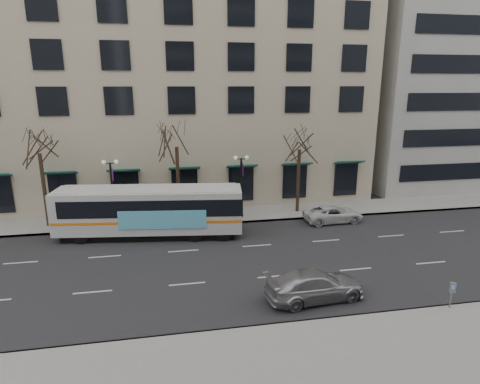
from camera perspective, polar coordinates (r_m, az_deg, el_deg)
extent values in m
plane|color=black|center=(24.99, -7.82, -10.38)|extent=(160.00, 160.00, 0.00)
cube|color=gray|center=(33.80, -0.08, -3.19)|extent=(80.00, 4.00, 0.15)
cube|color=tan|center=(43.60, -12.57, 16.51)|extent=(40.00, 20.00, 24.00)
cube|color=#999993|center=(54.92, 28.26, 20.58)|extent=(25.00, 20.00, 35.00)
cylinder|color=black|center=(33.63, -26.05, 0.10)|extent=(0.28, 0.28, 5.74)
cylinder|color=black|center=(32.31, -8.78, 1.12)|extent=(0.28, 0.28, 5.95)
cylinder|color=black|center=(34.10, 8.27, 1.46)|extent=(0.28, 0.28, 5.46)
cylinder|color=black|center=(32.13, -17.65, -0.38)|extent=(0.16, 0.16, 5.00)
cylinder|color=black|center=(32.81, -17.32, -4.34)|extent=(0.36, 0.36, 0.30)
cube|color=black|center=(31.59, -18.00, 3.90)|extent=(0.90, 0.06, 0.06)
sphere|color=silver|center=(31.63, -18.83, 4.03)|extent=(0.32, 0.32, 0.32)
sphere|color=silver|center=(31.51, -17.21, 4.12)|extent=(0.32, 0.32, 0.32)
cube|color=#621F77|center=(31.74, -17.67, 2.41)|extent=(0.04, 0.45, 1.00)
cylinder|color=black|center=(32.36, 0.17, 0.45)|extent=(0.16, 0.16, 5.00)
cylinder|color=black|center=(33.03, 0.16, -3.49)|extent=(0.36, 0.36, 0.30)
cube|color=black|center=(31.82, 0.17, 4.72)|extent=(0.90, 0.06, 0.06)
sphere|color=silver|center=(31.73, -0.63, 4.88)|extent=(0.32, 0.32, 0.32)
sphere|color=silver|center=(31.89, 0.97, 4.93)|extent=(0.32, 0.32, 0.32)
cube|color=#621F77|center=(32.01, 0.38, 3.24)|extent=(0.04, 0.45, 1.00)
cube|color=silver|center=(29.45, -12.74, -2.44)|extent=(13.38, 4.52, 3.01)
cube|color=black|center=(30.00, -12.56, -5.53)|extent=(12.30, 4.04, 0.49)
cube|color=black|center=(29.26, -12.16, -1.57)|extent=(12.87, 4.49, 1.20)
cube|color=orange|center=(29.61, -12.68, -3.40)|extent=(13.26, 4.53, 0.20)
cube|color=#5FC1E8|center=(28.01, -10.98, -3.91)|extent=(5.97, 0.84, 1.31)
cube|color=silver|center=(29.03, -12.92, 0.45)|extent=(12.70, 4.15, 0.09)
cylinder|color=black|center=(29.91, -21.73, -5.85)|extent=(1.12, 0.45, 1.09)
cylinder|color=black|center=(32.15, -20.34, -4.26)|extent=(1.12, 0.45, 1.09)
cylinder|color=black|center=(28.36, -6.41, -5.95)|extent=(1.12, 0.45, 1.09)
cylinder|color=black|center=(30.72, -6.14, -4.26)|extent=(1.12, 0.45, 1.09)
cylinder|color=black|center=(28.30, -2.41, -5.91)|extent=(1.12, 0.45, 1.09)
cylinder|color=black|center=(30.67, -2.46, -4.22)|extent=(1.12, 0.45, 1.09)
imported|color=#B6B7BE|center=(21.38, 10.61, -12.90)|extent=(5.36, 2.63, 1.50)
imported|color=silver|center=(32.93, 13.10, -3.03)|extent=(4.81, 2.36, 1.32)
cylinder|color=gray|center=(22.57, 27.77, -13.33)|extent=(0.08, 0.08, 0.92)
cube|color=gray|center=(22.30, 27.96, -11.93)|extent=(0.34, 0.28, 0.51)
cube|color=blue|center=(22.24, 28.20, -11.84)|extent=(0.14, 0.07, 0.18)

